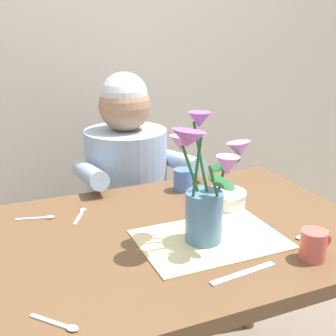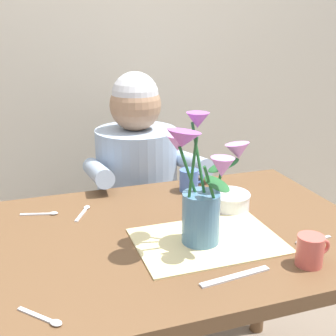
% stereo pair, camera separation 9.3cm
% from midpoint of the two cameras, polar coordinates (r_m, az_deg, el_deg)
% --- Properties ---
extents(wood_panel_backdrop, '(4.00, 0.10, 2.50)m').
position_cam_midpoint_polar(wood_panel_backdrop, '(2.17, -8.10, 16.40)').
color(wood_panel_backdrop, beige).
rests_on(wood_panel_backdrop, ground_plane).
extents(dining_table, '(1.20, 0.80, 0.74)m').
position_cam_midpoint_polar(dining_table, '(1.35, 1.89, -12.00)').
color(dining_table, brown).
rests_on(dining_table, ground_plane).
extents(seated_person, '(0.45, 0.47, 1.14)m').
position_cam_midpoint_polar(seated_person, '(1.93, -2.52, -4.81)').
color(seated_person, '#4C4C56').
rests_on(seated_person, ground_plane).
extents(striped_placemat, '(0.40, 0.28, 0.00)m').
position_cam_midpoint_polar(striped_placemat, '(1.26, 7.28, -9.35)').
color(striped_placemat, beige).
rests_on(striped_placemat, dining_table).
extents(flower_vase, '(0.28, 0.22, 0.36)m').
position_cam_midpoint_polar(flower_vase, '(1.18, 6.62, -2.86)').
color(flower_vase, teal).
rests_on(flower_vase, dining_table).
extents(ceramic_bowl, '(0.14, 0.14, 0.06)m').
position_cam_midpoint_polar(ceramic_bowl, '(1.46, 9.76, -4.11)').
color(ceramic_bowl, white).
rests_on(ceramic_bowl, dining_table).
extents(dinner_knife, '(0.19, 0.04, 0.00)m').
position_cam_midpoint_polar(dinner_knife, '(1.11, 11.15, -13.65)').
color(dinner_knife, silver).
rests_on(dinner_knife, dining_table).
extents(coffee_cup, '(0.09, 0.07, 0.08)m').
position_cam_midpoint_polar(coffee_cup, '(1.59, 4.46, -1.60)').
color(coffee_cup, '#476BB7').
rests_on(coffee_cup, dining_table).
extents(tea_cup, '(0.09, 0.07, 0.08)m').
position_cam_midpoint_polar(tea_cup, '(1.19, 20.12, -10.01)').
color(tea_cup, '#CC564C').
rests_on(tea_cup, dining_table).
extents(spoon_0, '(0.07, 0.11, 0.01)m').
position_cam_midpoint_polar(spoon_0, '(1.45, -8.97, -5.51)').
color(spoon_0, silver).
rests_on(spoon_0, dining_table).
extents(spoon_1, '(0.12, 0.04, 0.01)m').
position_cam_midpoint_polar(spoon_1, '(1.45, -13.82, -5.78)').
color(spoon_1, silver).
rests_on(spoon_1, dining_table).
extents(spoon_2, '(0.12, 0.02, 0.01)m').
position_cam_midpoint_polar(spoon_2, '(1.32, 19.59, -8.91)').
color(spoon_2, silver).
rests_on(spoon_2, dining_table).
extents(spoon_3, '(0.09, 0.10, 0.01)m').
position_cam_midpoint_polar(spoon_3, '(0.98, -12.69, -18.60)').
color(spoon_3, silver).
rests_on(spoon_3, dining_table).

